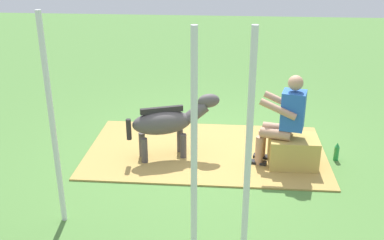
{
  "coord_description": "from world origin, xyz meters",
  "views": [
    {
      "loc": [
        -0.25,
        6.06,
        3.01
      ],
      "look_at": [
        0.24,
        0.14,
        0.55
      ],
      "focal_mm": 42.34,
      "sensor_mm": 36.0,
      "label": 1
    }
  ],
  "objects_px": {
    "tent_pole_right": "(52,124)",
    "tent_pole_left": "(248,158)",
    "soda_bottle": "(337,152)",
    "hay_bale": "(293,152)",
    "tent_pole_mid": "(194,158)",
    "pony_standing": "(168,122)",
    "person_seated": "(284,117)"
  },
  "relations": [
    {
      "from": "soda_bottle",
      "to": "tent_pole_mid",
      "type": "height_order",
      "value": "tent_pole_mid"
    },
    {
      "from": "tent_pole_left",
      "to": "pony_standing",
      "type": "bearing_deg",
      "value": -65.37
    },
    {
      "from": "hay_bale",
      "to": "pony_standing",
      "type": "height_order",
      "value": "pony_standing"
    },
    {
      "from": "hay_bale",
      "to": "soda_bottle",
      "type": "bearing_deg",
      "value": -159.61
    },
    {
      "from": "pony_standing",
      "to": "tent_pole_left",
      "type": "relative_size",
      "value": 0.55
    },
    {
      "from": "hay_bale",
      "to": "person_seated",
      "type": "height_order",
      "value": "person_seated"
    },
    {
      "from": "tent_pole_right",
      "to": "tent_pole_mid",
      "type": "relative_size",
      "value": 1.0
    },
    {
      "from": "soda_bottle",
      "to": "tent_pole_mid",
      "type": "distance_m",
      "value": 3.18
    },
    {
      "from": "tent_pole_right",
      "to": "tent_pole_left",
      "type": "bearing_deg",
      "value": 163.57
    },
    {
      "from": "tent_pole_left",
      "to": "hay_bale",
      "type": "bearing_deg",
      "value": -109.16
    },
    {
      "from": "person_seated",
      "to": "tent_pole_right",
      "type": "bearing_deg",
      "value": 30.64
    },
    {
      "from": "hay_bale",
      "to": "tent_pole_mid",
      "type": "relative_size",
      "value": 0.28
    },
    {
      "from": "person_seated",
      "to": "pony_standing",
      "type": "relative_size",
      "value": 1.02
    },
    {
      "from": "person_seated",
      "to": "tent_pole_right",
      "type": "xyz_separation_m",
      "value": [
        2.57,
        1.52,
        0.45
      ]
    },
    {
      "from": "person_seated",
      "to": "soda_bottle",
      "type": "bearing_deg",
      "value": -165.1
    },
    {
      "from": "tent_pole_mid",
      "to": "tent_pole_right",
      "type": "bearing_deg",
      "value": -22.63
    },
    {
      "from": "pony_standing",
      "to": "tent_pole_mid",
      "type": "xyz_separation_m",
      "value": [
        -0.54,
        2.27,
        0.62
      ]
    },
    {
      "from": "pony_standing",
      "to": "soda_bottle",
      "type": "distance_m",
      "value": 2.43
    },
    {
      "from": "soda_bottle",
      "to": "tent_pole_right",
      "type": "xyz_separation_m",
      "value": [
        3.37,
        1.73,
        1.04
      ]
    },
    {
      "from": "pony_standing",
      "to": "soda_bottle",
      "type": "relative_size",
      "value": 4.74
    },
    {
      "from": "person_seated",
      "to": "tent_pole_left",
      "type": "xyz_separation_m",
      "value": [
        0.57,
        2.11,
        0.45
      ]
    },
    {
      "from": "soda_bottle",
      "to": "tent_pole_left",
      "type": "bearing_deg",
      "value": 59.46
    },
    {
      "from": "pony_standing",
      "to": "tent_pole_left",
      "type": "distance_m",
      "value": 2.52
    },
    {
      "from": "hay_bale",
      "to": "soda_bottle",
      "type": "xyz_separation_m",
      "value": [
        -0.65,
        -0.24,
        -0.09
      ]
    },
    {
      "from": "hay_bale",
      "to": "soda_bottle",
      "type": "height_order",
      "value": "hay_bale"
    },
    {
      "from": "pony_standing",
      "to": "tent_pole_mid",
      "type": "bearing_deg",
      "value": 103.44
    },
    {
      "from": "soda_bottle",
      "to": "tent_pole_left",
      "type": "height_order",
      "value": "tent_pole_left"
    },
    {
      "from": "hay_bale",
      "to": "tent_pole_left",
      "type": "height_order",
      "value": "tent_pole_left"
    },
    {
      "from": "tent_pole_mid",
      "to": "pony_standing",
      "type": "bearing_deg",
      "value": -76.56
    },
    {
      "from": "person_seated",
      "to": "pony_standing",
      "type": "bearing_deg",
      "value": -3.98
    },
    {
      "from": "tent_pole_left",
      "to": "person_seated",
      "type": "bearing_deg",
      "value": -105.01
    },
    {
      "from": "soda_bottle",
      "to": "tent_pole_left",
      "type": "xyz_separation_m",
      "value": [
        1.37,
        2.33,
        1.04
      ]
    }
  ]
}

